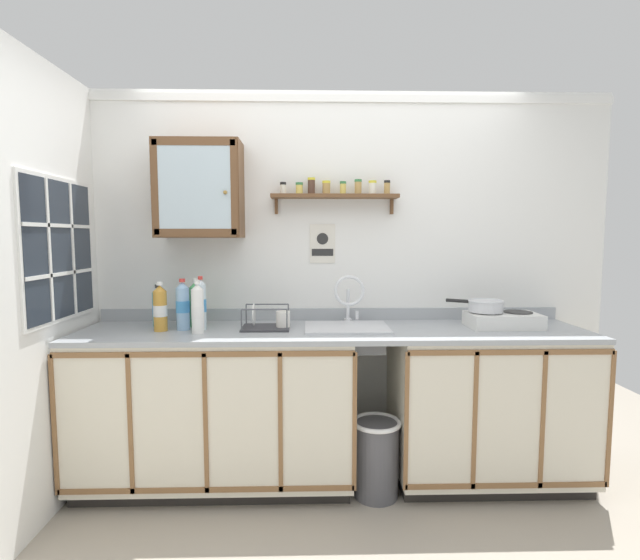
{
  "coord_description": "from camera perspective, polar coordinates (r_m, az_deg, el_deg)",
  "views": [
    {
      "loc": [
        -0.16,
        -2.45,
        1.53
      ],
      "look_at": [
        -0.08,
        0.48,
        1.25
      ],
      "focal_mm": 26.26,
      "sensor_mm": 36.0,
      "label": 1
    }
  ],
  "objects": [
    {
      "name": "bottle_soda_green_2",
      "position": [
        3.02,
        -14.84,
        -2.96
      ],
      "size": [
        0.08,
        0.08,
        0.3
      ],
      "color": "#4CB266",
      "rests_on": "countertop"
    },
    {
      "name": "mug",
      "position": [
        2.87,
        -4.51,
        -4.85
      ],
      "size": [
        0.09,
        0.13,
        0.11
      ],
      "color": "white",
      "rests_on": "countertop"
    },
    {
      "name": "backsplash",
      "position": [
        3.16,
        1.35,
        -4.17
      ],
      "size": [
        3.06,
        0.02,
        0.08
      ],
      "primitive_type": "cube",
      "color": "#9EA3A8",
      "rests_on": "countertop"
    },
    {
      "name": "bottle_opaque_white_0",
      "position": [
        2.8,
        -14.69,
        -3.49
      ],
      "size": [
        0.07,
        0.07,
        0.31
      ],
      "color": "white",
      "rests_on": "countertop"
    },
    {
      "name": "lower_cabinet_run",
      "position": [
        3.05,
        -12.42,
        -15.04
      ],
      "size": [
        1.65,
        0.65,
        0.93
      ],
      "color": "black",
      "rests_on": "ground"
    },
    {
      "name": "bottle_water_blue_3",
      "position": [
        2.93,
        -16.37,
        -3.05
      ],
      "size": [
        0.08,
        0.08,
        0.31
      ],
      "color": "#8CB7E0",
      "rests_on": "countertop"
    },
    {
      "name": "wall_cabinet",
      "position": [
        3.08,
        -14.47,
        10.62
      ],
      "size": [
        0.53,
        0.29,
        0.6
      ],
      "color": "brown"
    },
    {
      "name": "spice_shelf",
      "position": [
        3.07,
        1.86,
        10.47
      ],
      "size": [
        0.82,
        0.14,
        0.23
      ],
      "color": "brown"
    },
    {
      "name": "saucepan",
      "position": [
        3.09,
        19.49,
        -2.93
      ],
      "size": [
        0.33,
        0.23,
        0.07
      ],
      "color": "silver",
      "rests_on": "hot_plate_stove"
    },
    {
      "name": "bottle_detergent_teal_5",
      "position": [
        3.1,
        -19.13,
        -3.18
      ],
      "size": [
        0.07,
        0.07,
        0.26
      ],
      "color": "teal",
      "rests_on": "countertop"
    },
    {
      "name": "countertop",
      "position": [
        2.87,
        1.66,
        -6.28
      ],
      "size": [
        3.06,
        0.67,
        0.03
      ],
      "primitive_type": "cube",
      "color": "#9EA3A8",
      "rests_on": "lower_cabinet_run"
    },
    {
      "name": "lower_cabinet_run_right",
      "position": [
        3.2,
        19.62,
        -14.25
      ],
      "size": [
        1.17,
        0.65,
        0.93
      ],
      "color": "black",
      "rests_on": "ground"
    },
    {
      "name": "window",
      "position": [
        3.0,
        -29.19,
        3.24
      ],
      "size": [
        0.03,
        0.75,
        0.81
      ],
      "color": "#262D38"
    },
    {
      "name": "hot_plate_stove",
      "position": [
        3.12,
        21.39,
        -4.55
      ],
      "size": [
        0.43,
        0.26,
        0.09
      ],
      "color": "silver",
      "rests_on": "countertop"
    },
    {
      "name": "floor",
      "position": [
        2.89,
        2.03,
        -26.51
      ],
      "size": [
        6.1,
        6.1,
        0.0
      ],
      "primitive_type": "plane",
      "color": "#9E9384",
      "rests_on": "ground"
    },
    {
      "name": "sink",
      "position": [
        2.91,
        3.32,
        -6.08
      ],
      "size": [
        0.51,
        0.43,
        0.45
      ],
      "color": "silver",
      "rests_on": "countertop"
    },
    {
      "name": "trash_bin",
      "position": [
        2.95,
        6.86,
        -20.59
      ],
      "size": [
        0.29,
        0.29,
        0.46
      ],
      "color": "#4C4C51",
      "rests_on": "ground"
    },
    {
      "name": "back_wall",
      "position": [
        3.16,
        1.33,
        0.21
      ],
      "size": [
        3.7,
        0.07,
        2.47
      ],
      "color": "white",
      "rests_on": "ground"
    },
    {
      "name": "bottle_juice_amber_1",
      "position": [
        2.94,
        -18.89,
        -3.31
      ],
      "size": [
        0.08,
        0.08,
        0.29
      ],
      "color": "gold",
      "rests_on": "countertop"
    },
    {
      "name": "dish_rack",
      "position": [
        2.89,
        -6.8,
        -5.45
      ],
      "size": [
        0.29,
        0.23,
        0.15
      ],
      "color": "#333338",
      "rests_on": "countertop"
    },
    {
      "name": "side_wall_left",
      "position": [
        2.62,
        -34.27,
        -1.98
      ],
      "size": [
        0.05,
        3.47,
        2.47
      ],
      "primitive_type": "cube",
      "color": "white",
      "rests_on": "ground"
    },
    {
      "name": "warning_sign",
      "position": [
        3.12,
        0.3,
        4.42
      ],
      "size": [
        0.17,
        0.01,
        0.26
      ],
      "color": "silver"
    },
    {
      "name": "bottle_water_clear_4",
      "position": [
        2.91,
        -14.32,
        -2.93
      ],
      "size": [
        0.07,
        0.07,
        0.32
      ],
      "color": "silver",
      "rests_on": "countertop"
    }
  ]
}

